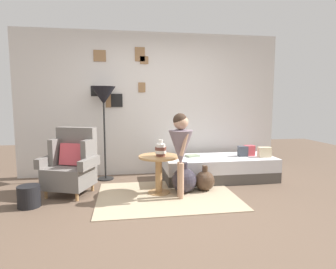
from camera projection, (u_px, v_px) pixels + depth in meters
name	position (u px, v px, depth m)	size (l,w,h in m)	color
ground_plane	(168.00, 212.00, 3.46)	(12.00, 12.00, 0.00)	brown
gallery_wall	(152.00, 104.00, 5.21)	(4.80, 0.12, 2.60)	silver
rug	(167.00, 196.00, 4.04)	(1.97, 1.48, 0.01)	tan
armchair	(72.00, 164.00, 4.12)	(0.88, 0.78, 0.97)	tan
daybed	(219.00, 168.00, 4.89)	(1.90, 0.81, 0.40)	#4C4742
pillow_head	(264.00, 152.00, 4.84)	(0.21, 0.12, 0.17)	beige
pillow_mid	(249.00, 150.00, 4.96)	(0.17, 0.12, 0.18)	#D64C56
pillow_back	(243.00, 151.00, 4.92)	(0.16, 0.12, 0.18)	#474C56
side_table	(159.00, 166.00, 4.12)	(0.59, 0.59, 0.57)	tan
vase_striped	(161.00, 150.00, 4.05)	(0.16, 0.16, 0.24)	brown
floor_lamp	(104.00, 99.00, 4.75)	(0.41, 0.41, 1.61)	black
person_child	(181.00, 144.00, 3.87)	(0.34, 0.34, 1.20)	tan
book_on_daybed	(192.00, 156.00, 4.88)	(0.22, 0.16, 0.03)	#92A382
demijohn_near	(184.00, 180.00, 4.18)	(0.37, 0.37, 0.46)	#332D38
demijohn_far	(205.00, 181.00, 4.27)	(0.30, 0.30, 0.39)	#473323
magazine_basket	(29.00, 196.00, 3.61)	(0.28, 0.28, 0.28)	black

